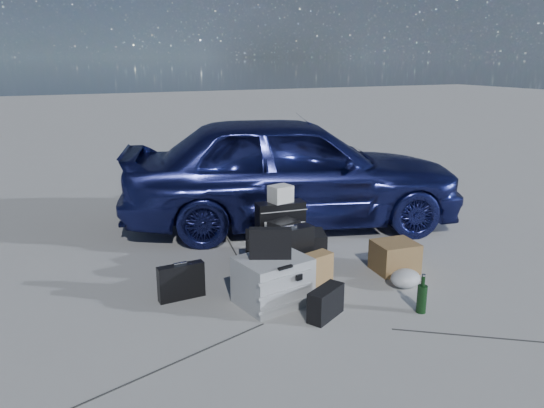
# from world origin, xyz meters

# --- Properties ---
(ground) EXTENTS (60.00, 60.00, 0.00)m
(ground) POSITION_xyz_m (0.00, 0.00, 0.00)
(ground) COLOR #9FA09B
(ground) RESTS_ON ground
(car) EXTENTS (4.56, 2.86, 1.45)m
(car) POSITION_xyz_m (0.76, 2.10, 0.72)
(car) COLOR navy
(car) RESTS_ON ground
(pelican_case) EXTENTS (0.66, 0.58, 0.43)m
(pelican_case) POSITION_xyz_m (-0.43, 0.10, 0.21)
(pelican_case) COLOR #B0B2B6
(pelican_case) RESTS_ON ground
(laptop_bag) EXTENTS (0.37, 0.23, 0.27)m
(laptop_bag) POSITION_xyz_m (-0.45, 0.10, 0.56)
(laptop_bag) COLOR black
(laptop_bag) RESTS_ON pelican_case
(briefcase) EXTENTS (0.43, 0.12, 0.33)m
(briefcase) POSITION_xyz_m (-1.14, 0.52, 0.16)
(briefcase) COLOR black
(briefcase) RESTS_ON ground
(suitcase_left) EXTENTS (0.45, 0.21, 0.56)m
(suitcase_left) POSITION_xyz_m (-0.09, 0.41, 0.28)
(suitcase_left) COLOR black
(suitcase_left) RESTS_ON ground
(suitcase_right) EXTENTS (0.54, 0.24, 0.63)m
(suitcase_right) POSITION_xyz_m (0.11, 1.07, 0.31)
(suitcase_right) COLOR black
(suitcase_right) RESTS_ON ground
(white_carton) EXTENTS (0.26, 0.22, 0.18)m
(white_carton) POSITION_xyz_m (0.12, 1.08, 0.72)
(white_carton) COLOR silver
(white_carton) RESTS_ON suitcase_right
(duffel_bag) EXTENTS (0.87, 0.60, 0.40)m
(duffel_bag) POSITION_xyz_m (0.01, 0.73, 0.20)
(duffel_bag) COLOR black
(duffel_bag) RESTS_ON ground
(flat_box_white) EXTENTS (0.51, 0.45, 0.07)m
(flat_box_white) POSITION_xyz_m (0.01, 0.72, 0.44)
(flat_box_white) COLOR silver
(flat_box_white) RESTS_ON duffel_bag
(flat_box_black) EXTENTS (0.33, 0.28, 0.06)m
(flat_box_black) POSITION_xyz_m (-0.01, 0.72, 0.50)
(flat_box_black) COLOR black
(flat_box_black) RESTS_ON flat_box_white
(kraft_bag) EXTENTS (0.29, 0.21, 0.34)m
(kraft_bag) POSITION_xyz_m (0.10, 0.21, 0.17)
(kraft_bag) COLOR #A88149
(kraft_bag) RESTS_ON ground
(cardboard_box) EXTENTS (0.44, 0.40, 0.31)m
(cardboard_box) POSITION_xyz_m (1.01, 0.24, 0.15)
(cardboard_box) COLOR olive
(cardboard_box) RESTS_ON ground
(plastic_bag) EXTENTS (0.37, 0.34, 0.17)m
(plastic_bag) POSITION_xyz_m (0.87, -0.12, 0.08)
(plastic_bag) COLOR #B9BCBF
(plastic_bag) RESTS_ON ground
(messenger_bag) EXTENTS (0.40, 0.31, 0.26)m
(messenger_bag) POSITION_xyz_m (-0.14, -0.34, 0.13)
(messenger_bag) COLOR black
(messenger_bag) RESTS_ON ground
(green_bottle) EXTENTS (0.10, 0.10, 0.34)m
(green_bottle) POSITION_xyz_m (0.65, -0.60, 0.17)
(green_bottle) COLOR black
(green_bottle) RESTS_ON ground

